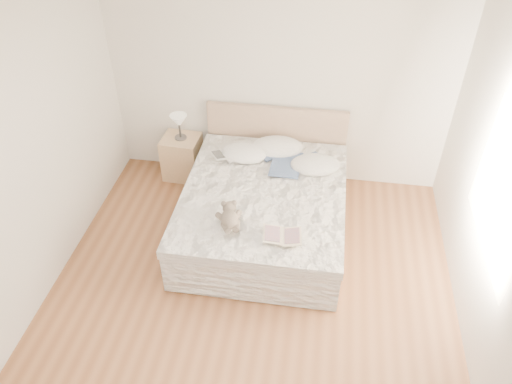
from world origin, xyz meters
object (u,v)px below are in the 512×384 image
nightstand (182,157)px  childrens_book (282,236)px  table_lamp (179,122)px  teddy_bear (230,224)px  photo_book (225,156)px  bed (265,207)px

nightstand → childrens_book: size_ratio=1.48×
table_lamp → teddy_bear: size_ratio=1.01×
nightstand → teddy_bear: bearing=-58.7°
nightstand → photo_book: size_ratio=1.86×
photo_book → teddy_bear: (0.28, -1.14, 0.02)m
bed → childrens_book: size_ratio=5.67×
nightstand → teddy_bear: teddy_bear is taller
photo_book → nightstand: bearing=112.9°
teddy_bear → table_lamp: bearing=102.4°
bed → childrens_book: 0.88m
photo_book → childrens_book: (0.80, -1.20, 0.00)m
childrens_book → teddy_bear: size_ratio=1.19×
bed → teddy_bear: (-0.25, -0.70, 0.34)m
bed → teddy_bear: size_ratio=6.72×
bed → table_lamp: (-1.17, 0.83, 0.48)m
nightstand → photo_book: photo_book is taller
nightstand → childrens_book: childrens_book is taller
bed → childrens_book: (0.27, -0.77, 0.32)m
nightstand → table_lamp: bearing=57.5°
bed → photo_book: bed is taller
childrens_book → teddy_bear: bearing=166.5°
photo_book → childrens_book: 1.44m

